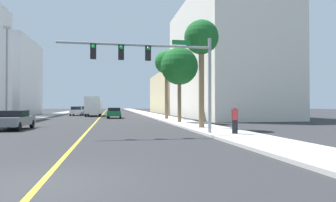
{
  "coord_description": "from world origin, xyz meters",
  "views": [
    {
      "loc": [
        1.58,
        -7.07,
        1.8
      ],
      "look_at": [
        6.5,
        18.33,
        2.14
      ],
      "focal_mm": 31.48,
      "sensor_mm": 36.0,
      "label": 1
    }
  ],
  "objects_px": {
    "car_black": "(83,110)",
    "car_green": "(114,113)",
    "car_gray": "(14,120)",
    "street_lamp": "(7,70)",
    "palm_near": "(201,40)",
    "delivery_truck": "(93,106)",
    "car_white": "(77,111)",
    "traffic_signal_mast": "(159,62)",
    "pedestrian": "(235,120)",
    "palm_far": "(167,63)",
    "palm_mid": "(179,67)"
  },
  "relations": [
    {
      "from": "car_white",
      "to": "delivery_truck",
      "type": "height_order",
      "value": "delivery_truck"
    },
    {
      "from": "palm_far",
      "to": "car_white",
      "type": "height_order",
      "value": "palm_far"
    },
    {
      "from": "palm_far",
      "to": "pedestrian",
      "type": "height_order",
      "value": "palm_far"
    },
    {
      "from": "traffic_signal_mast",
      "to": "delivery_truck",
      "type": "height_order",
      "value": "traffic_signal_mast"
    },
    {
      "from": "car_white",
      "to": "car_black",
      "type": "bearing_deg",
      "value": 89.78
    },
    {
      "from": "street_lamp",
      "to": "traffic_signal_mast",
      "type": "bearing_deg",
      "value": -44.01
    },
    {
      "from": "palm_far",
      "to": "palm_mid",
      "type": "bearing_deg",
      "value": -90.52
    },
    {
      "from": "palm_mid",
      "to": "palm_near",
      "type": "bearing_deg",
      "value": -89.83
    },
    {
      "from": "palm_far",
      "to": "car_black",
      "type": "height_order",
      "value": "palm_far"
    },
    {
      "from": "palm_mid",
      "to": "car_gray",
      "type": "bearing_deg",
      "value": -161.35
    },
    {
      "from": "car_white",
      "to": "palm_near",
      "type": "bearing_deg",
      "value": -67.91
    },
    {
      "from": "palm_near",
      "to": "car_black",
      "type": "bearing_deg",
      "value": 106.71
    },
    {
      "from": "car_white",
      "to": "car_green",
      "type": "relative_size",
      "value": 1.13
    },
    {
      "from": "car_green",
      "to": "pedestrian",
      "type": "xyz_separation_m",
      "value": [
        6.56,
        -24.51,
        0.21
      ]
    },
    {
      "from": "palm_mid",
      "to": "car_black",
      "type": "relative_size",
      "value": 1.8
    },
    {
      "from": "car_black",
      "to": "car_green",
      "type": "bearing_deg",
      "value": -72.32
    },
    {
      "from": "car_black",
      "to": "pedestrian",
      "type": "relative_size",
      "value": 2.48
    },
    {
      "from": "delivery_truck",
      "to": "car_green",
      "type": "bearing_deg",
      "value": -69.25
    },
    {
      "from": "palm_far",
      "to": "car_black",
      "type": "xyz_separation_m",
      "value": [
        -12.09,
        26.16,
        -6.0
      ]
    },
    {
      "from": "palm_near",
      "to": "palm_far",
      "type": "relative_size",
      "value": 0.96
    },
    {
      "from": "palm_far",
      "to": "delivery_truck",
      "type": "height_order",
      "value": "palm_far"
    },
    {
      "from": "palm_far",
      "to": "car_black",
      "type": "relative_size",
      "value": 2.05
    },
    {
      "from": "palm_mid",
      "to": "car_gray",
      "type": "distance_m",
      "value": 14.96
    },
    {
      "from": "street_lamp",
      "to": "palm_near",
      "type": "bearing_deg",
      "value": -25.61
    },
    {
      "from": "palm_mid",
      "to": "car_white",
      "type": "distance_m",
      "value": 27.53
    },
    {
      "from": "street_lamp",
      "to": "pedestrian",
      "type": "distance_m",
      "value": 20.56
    },
    {
      "from": "street_lamp",
      "to": "car_white",
      "type": "height_order",
      "value": "street_lamp"
    },
    {
      "from": "car_green",
      "to": "car_white",
      "type": "bearing_deg",
      "value": 120.74
    },
    {
      "from": "car_gray",
      "to": "car_black",
      "type": "relative_size",
      "value": 1.04
    },
    {
      "from": "car_green",
      "to": "street_lamp",
      "type": "bearing_deg",
      "value": -125.15
    },
    {
      "from": "pedestrian",
      "to": "traffic_signal_mast",
      "type": "bearing_deg",
      "value": -38.97
    },
    {
      "from": "street_lamp",
      "to": "pedestrian",
      "type": "xyz_separation_m",
      "value": [
        16.06,
        -12.21,
        -3.93
      ]
    },
    {
      "from": "car_gray",
      "to": "street_lamp",
      "type": "bearing_deg",
      "value": -65.07
    },
    {
      "from": "delivery_truck",
      "to": "pedestrian",
      "type": "height_order",
      "value": "delivery_truck"
    },
    {
      "from": "palm_far",
      "to": "pedestrian",
      "type": "xyz_separation_m",
      "value": [
        0.47,
        -18.72,
        -5.83
      ]
    },
    {
      "from": "car_black",
      "to": "delivery_truck",
      "type": "relative_size",
      "value": 0.52
    },
    {
      "from": "palm_near",
      "to": "delivery_truck",
      "type": "relative_size",
      "value": 1.02
    },
    {
      "from": "car_green",
      "to": "car_black",
      "type": "bearing_deg",
      "value": 108.93
    },
    {
      "from": "palm_near",
      "to": "street_lamp",
      "type": "bearing_deg",
      "value": 154.39
    },
    {
      "from": "palm_far",
      "to": "car_gray",
      "type": "distance_m",
      "value": 18.75
    },
    {
      "from": "traffic_signal_mast",
      "to": "car_green",
      "type": "xyz_separation_m",
      "value": [
        -2.29,
        23.69,
        -3.52
      ]
    },
    {
      "from": "palm_near",
      "to": "car_gray",
      "type": "bearing_deg",
      "value": 169.72
    },
    {
      "from": "palm_near",
      "to": "car_green",
      "type": "xyz_separation_m",
      "value": [
        -6.05,
        19.75,
        -5.83
      ]
    },
    {
      "from": "car_white",
      "to": "pedestrian",
      "type": "height_order",
      "value": "pedestrian"
    },
    {
      "from": "palm_near",
      "to": "car_black",
      "type": "xyz_separation_m",
      "value": [
        -12.05,
        40.12,
        -5.79
      ]
    },
    {
      "from": "car_white",
      "to": "pedestrian",
      "type": "distance_m",
      "value": 38.15
    },
    {
      "from": "palm_near",
      "to": "car_white",
      "type": "xyz_separation_m",
      "value": [
        -12.2,
        31.21,
        -5.78
      ]
    },
    {
      "from": "palm_near",
      "to": "palm_mid",
      "type": "bearing_deg",
      "value": 90.17
    },
    {
      "from": "car_black",
      "to": "pedestrian",
      "type": "distance_m",
      "value": 46.61
    },
    {
      "from": "car_white",
      "to": "street_lamp",
      "type": "bearing_deg",
      "value": -97.28
    }
  ]
}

